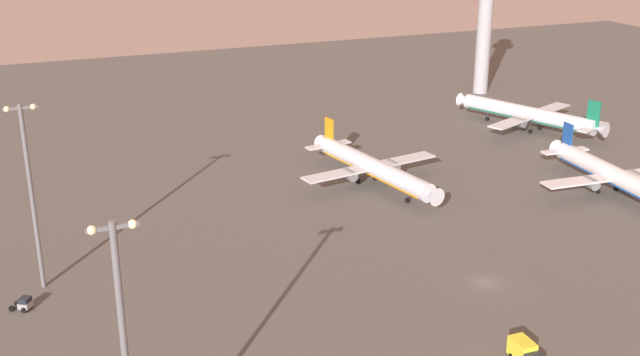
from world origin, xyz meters
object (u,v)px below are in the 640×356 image
Objects in this scene: airplane_near_gate at (529,115)px; apron_light_east at (124,350)px; control_tower at (485,13)px; pushback_tug at (24,304)px; airplane_terminal_side at (372,167)px; airplane_taxiway_distant at (616,177)px; apron_light_central at (31,187)px; catering_truck at (526,354)px.

apron_light_east is at bearing -163.63° from airplane_near_gate.
pushback_tug is at bearing -147.01° from control_tower.
airplane_terminal_side is 11.59× the size of pushback_tug.
apron_light_central is (-110.17, 2.74, 12.56)m from airplane_taxiway_distant.
airplane_taxiway_distant is at bearing 140.64° from airplane_terminal_side.
airplane_terminal_side is 1.01× the size of airplane_near_gate.
airplane_terminal_side is at bearing 17.73° from apron_light_central.
airplane_terminal_side is 7.22× the size of catering_truck.
catering_truck is (-53.60, -43.75, -2.46)m from airplane_taxiway_distant.
airplane_near_gate is 150.64m from apron_light_east.
apron_light_east reaches higher than airplane_near_gate.
pushback_tug is (-59.68, 39.87, -0.51)m from catering_truck.
pushback_tug is at bearing -32.31° from catering_truck.
control_tower is at bearing 31.58° from apron_light_central.
control_tower is at bearing 51.74° from airplane_near_gate.
airplane_near_gate reaches higher than catering_truck.
apron_light_central is (-122.78, -42.83, 12.44)m from airplane_near_gate.
apron_light_central is (-134.09, -82.44, -7.65)m from control_tower.
catering_truck is 71.77m from pushback_tug.
apron_light_east is (-61.76, -72.55, 13.07)m from airplane_terminal_side.
apron_light_east is at bearing 6.50° from catering_truck.
airplane_terminal_side is at bearing 49.59° from apron_light_east.
catering_truck is 0.19× the size of apron_light_east.
control_tower is at bearing 156.67° from pushback_tug.
airplane_taxiway_distant is (-23.92, -85.18, -20.21)m from control_tower.
airplane_terminal_side is 68.93m from catering_truck.
apron_light_central is (-67.40, -21.55, 12.59)m from airplane_terminal_side.
catering_truck is 1.60× the size of pushback_tug.
catering_truck is (-77.52, -128.92, -22.67)m from control_tower.
airplane_near_gate is 130.62m from apron_light_central.
pushback_tug is (-125.88, -49.45, -3.09)m from airplane_near_gate.
pushback_tug is at bearing -115.15° from apron_light_central.
control_tower is 1.43× the size of apron_light_central.
airplane_terminal_side is 1.36× the size of apron_light_east.
airplane_taxiway_distant is 115.87m from apron_light_east.
airplane_terminal_side is (-42.77, 24.29, -0.03)m from airplane_taxiway_distant.
airplane_near_gate is (55.38, 21.28, 0.15)m from airplane_terminal_side.
airplane_near_gate reaches higher than pushback_tug.
airplane_taxiway_distant is 113.38m from pushback_tug.
apron_light_east reaches higher than pushback_tug.
pushback_tug is at bearing 12.01° from airplane_terminal_side.
airplane_taxiway_distant is 7.30× the size of catering_truck.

